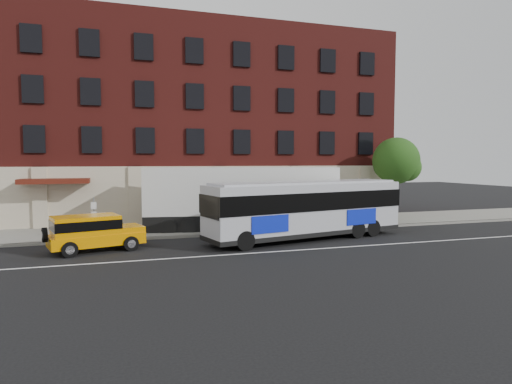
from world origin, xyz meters
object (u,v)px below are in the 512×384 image
object	(u,v)px
city_bus	(307,207)
yellow_suv	(92,231)
sign_pole	(94,216)
shipping_container	(242,199)
street_tree	(397,163)

from	to	relation	value
city_bus	yellow_suv	xyz separation A→B (m)	(-11.68, 0.07, -0.81)
sign_pole	shipping_container	xyz separation A→B (m)	(8.98, 1.41, 0.58)
city_bus	shipping_container	xyz separation A→B (m)	(-2.70, 4.25, 0.18)
yellow_suv	city_bus	bearing A→B (deg)	-0.37
yellow_suv	sign_pole	bearing A→B (deg)	89.99
shipping_container	city_bus	bearing A→B (deg)	-57.53
city_bus	sign_pole	bearing A→B (deg)	166.34
sign_pole	city_bus	distance (m)	12.03
street_tree	city_bus	bearing A→B (deg)	-149.19
sign_pole	city_bus	bearing A→B (deg)	-13.66
yellow_suv	shipping_container	bearing A→B (deg)	24.94
city_bus	street_tree	bearing A→B (deg)	30.81
city_bus	shipping_container	size ratio (longest dim) A/B	1.00
yellow_suv	shipping_container	distance (m)	9.95
sign_pole	yellow_suv	distance (m)	2.80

